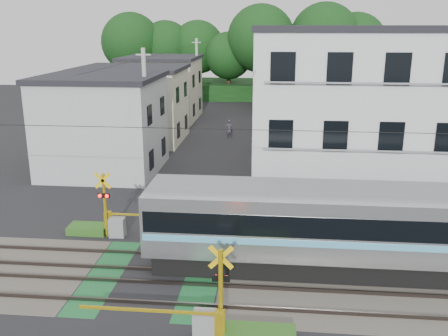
# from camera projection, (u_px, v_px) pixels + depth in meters

# --- Properties ---
(ground) EXTENTS (120.00, 120.00, 0.00)m
(ground) POSITION_uv_depth(u_px,v_px,m) (153.00, 277.00, 19.15)
(ground) COLOR black
(track_bed) EXTENTS (120.00, 120.00, 0.14)m
(track_bed) POSITION_uv_depth(u_px,v_px,m) (153.00, 276.00, 19.14)
(track_bed) COLOR #47423A
(track_bed) RESTS_ON ground
(crossing_signal_near) EXTENTS (4.74, 0.65, 3.09)m
(crossing_signal_near) POSITION_uv_depth(u_px,v_px,m) (207.00, 318.00, 15.22)
(crossing_signal_near) COLOR yellow
(crossing_signal_near) RESTS_ON ground
(crossing_signal_far) EXTENTS (4.74, 0.65, 3.09)m
(crossing_signal_far) POSITION_uv_depth(u_px,v_px,m) (116.00, 221.00, 22.69)
(crossing_signal_far) COLOR yellow
(crossing_signal_far) RESTS_ON ground
(apartment_block) EXTENTS (10.20, 8.36, 9.30)m
(apartment_block) POSITION_uv_depth(u_px,v_px,m) (351.00, 117.00, 26.13)
(apartment_block) COLOR silver
(apartment_block) RESTS_ON ground
(houses_row) EXTENTS (22.07, 31.35, 6.80)m
(houses_row) POSITION_uv_depth(u_px,v_px,m) (225.00, 98.00, 43.01)
(houses_row) COLOR #ADB0B2
(houses_row) RESTS_ON ground
(tree_hill) EXTENTS (40.00, 13.09, 11.98)m
(tree_hill) POSITION_uv_depth(u_px,v_px,m) (247.00, 54.00, 63.36)
(tree_hill) COLOR #123712
(tree_hill) RESTS_ON ground
(catenary) EXTENTS (60.00, 5.04, 7.00)m
(catenary) POSITION_uv_depth(u_px,v_px,m) (316.00, 191.00, 17.59)
(catenary) COLOR #2D2D33
(catenary) RESTS_ON ground
(utility_poles) EXTENTS (7.90, 42.00, 8.00)m
(utility_poles) POSITION_uv_depth(u_px,v_px,m) (205.00, 92.00, 40.12)
(utility_poles) COLOR #A5A5A0
(utility_poles) RESTS_ON ground
(pedestrian) EXTENTS (0.70, 0.57, 1.65)m
(pedestrian) POSITION_uv_depth(u_px,v_px,m) (229.00, 129.00, 42.04)
(pedestrian) COLOR #36313D
(pedestrian) RESTS_ON ground
(weed_patches) EXTENTS (10.25, 8.80, 0.40)m
(weed_patches) POSITION_uv_depth(u_px,v_px,m) (198.00, 276.00, 18.85)
(weed_patches) COLOR #2D5E1E
(weed_patches) RESTS_ON ground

